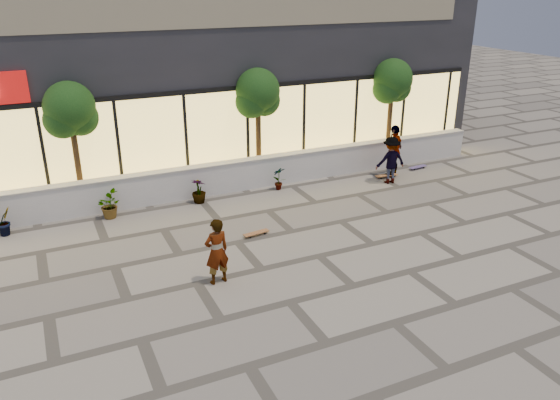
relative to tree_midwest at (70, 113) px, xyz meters
name	(u,v)px	position (x,y,z in m)	size (l,w,h in m)	color
ground	(290,302)	(3.50, -7.70, -2.99)	(80.00, 80.00, 0.00)	gray
planter_wall	(197,181)	(3.50, -0.70, -2.46)	(22.00, 0.42, 1.04)	silver
retail_building	(149,46)	(3.50, 4.79, 1.26)	(24.00, 9.17, 8.50)	black
shrub_b	(4,221)	(-2.20, -1.25, -2.58)	(0.45, 0.36, 0.81)	#143B12
shrub_c	(108,205)	(0.60, -1.25, -2.58)	(0.73, 0.63, 0.81)	#143B12
shrub_d	(199,191)	(3.40, -1.25, -2.58)	(0.45, 0.45, 0.81)	#143B12
shrub_e	(279,178)	(6.20, -1.25, -2.58)	(0.43, 0.29, 0.81)	#143B12
tree_midwest	(70,113)	(0.00, 0.00, 0.00)	(1.60, 1.50, 3.92)	#453318
tree_mideast	(258,96)	(6.00, 0.00, 0.00)	(1.60, 1.50, 3.92)	#453318
tree_east	(392,84)	(11.50, 0.00, 0.00)	(1.60, 1.50, 3.92)	#453318
skater_center	(217,251)	(2.33, -6.21, -2.17)	(0.59, 0.39, 1.63)	silver
skater_right_near	(394,151)	(10.50, -1.76, -2.04)	(1.11, 0.46, 1.90)	white
skater_right_far	(391,160)	(10.00, -2.28, -2.16)	(1.07, 0.61, 1.66)	maroon
skateboard_center	(256,233)	(4.12, -4.25, -2.91)	(0.78, 0.29, 0.09)	brown
skateboard_right_near	(386,175)	(10.22, -1.81, -2.90)	(0.85, 0.29, 0.10)	#935A30
skateboard_right_far	(418,167)	(11.86, -1.50, -2.91)	(0.79, 0.28, 0.09)	#514178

